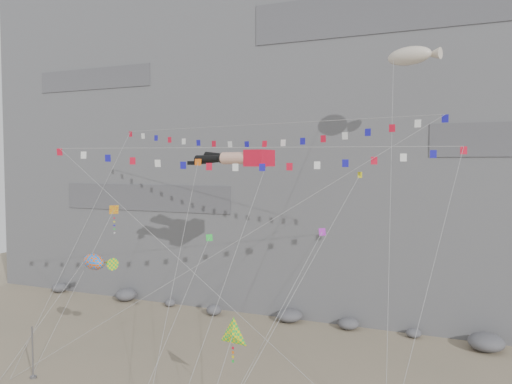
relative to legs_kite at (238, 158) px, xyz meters
The scene contains 14 objects.
cliff 25.53m from the legs_kite, 86.23° to the left, with size 80.00×28.00×50.00m, color slate.
talus_boulders 18.18m from the legs_kite, 80.01° to the left, with size 60.00×3.00×1.20m, color slate, non-canonical shape.
anchor_pole_left 21.52m from the legs_kite, 136.85° to the right, with size 0.12×0.12×3.89m, color slate.
legs_kite is the anchor object (origin of this frame).
flag_banner_upper 3.47m from the legs_kite, 62.64° to the left, with size 30.68×16.87×27.33m.
flag_banner_lower 4.97m from the legs_kite, 55.48° to the right, with size 29.40×10.27×21.38m.
harlequin_kite 11.20m from the legs_kite, 154.94° to the right, with size 3.43×7.50×13.96m.
fish_windsock 14.12m from the legs_kite, 140.55° to the right, with size 6.15×7.10×10.81m.
delta_kite 15.80m from the legs_kite, 67.00° to the right, with size 2.29×5.53×7.32m.
blimp_windsock 16.02m from the legs_kite, 16.10° to the left, with size 4.60×14.94×27.91m.
small_kite_a 3.45m from the legs_kite, 161.95° to the right, with size 4.34×13.99×21.08m.
small_kite_b 10.89m from the legs_kite, 27.61° to the right, with size 4.49×10.70×15.43m.
small_kite_c 7.79m from the legs_kite, 94.13° to the right, with size 1.16×11.61×14.97m.
small_kite_d 10.41m from the legs_kite, ahead, with size 6.12×14.76×21.38m.
Camera 1 is at (15.87, -29.92, 15.84)m, focal length 35.00 mm.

